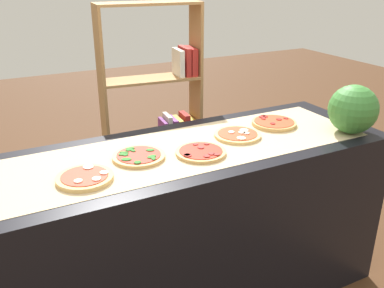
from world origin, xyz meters
name	(u,v)px	position (x,y,z in m)	size (l,w,h in m)	color
counter	(192,226)	(0.00, 0.00, 0.46)	(2.07, 0.73, 0.93)	black
parchment_paper	(192,148)	(0.00, 0.00, 0.93)	(1.84, 0.56, 0.00)	tan
pizza_mozzarella_0	(85,178)	(-0.56, -0.11, 0.94)	(0.24, 0.24, 0.03)	#DBB26B
pizza_spinach_1	(139,156)	(-0.28, 0.00, 0.94)	(0.25, 0.25, 0.02)	tan
pizza_pepperoni_2	(201,152)	(0.00, -0.09, 0.94)	(0.24, 0.24, 0.02)	tan
pizza_mozzarella_3	(238,135)	(0.28, 0.02, 0.94)	(0.25, 0.25, 0.02)	#DBB26B
pizza_pepperoni_4	(274,123)	(0.56, 0.08, 0.94)	(0.25, 0.25, 0.03)	tan
watermelon	(353,109)	(0.86, -0.20, 1.06)	(0.26, 0.26, 0.26)	#387A33
bookshelf	(164,125)	(0.28, 1.00, 0.67)	(0.73, 0.30, 1.55)	#A87A47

